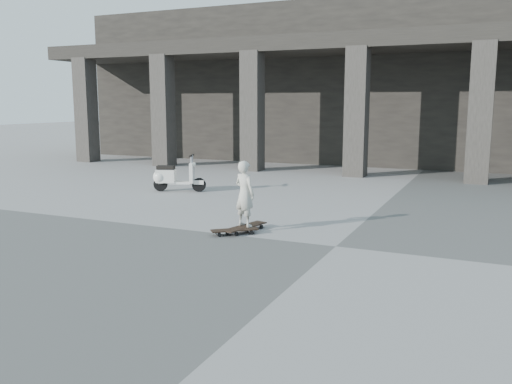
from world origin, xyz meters
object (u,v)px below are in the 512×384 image
at_px(longboard, 245,227).
at_px(child, 245,194).
at_px(scooter, 170,177).
at_px(skateboard_spare, 235,230).

height_order(longboard, child, child).
bearing_deg(child, longboard, 110.59).
bearing_deg(child, scooter, -20.89).
distance_m(longboard, scooter, 4.94).
distance_m(skateboard_spare, scooter, 5.09).
bearing_deg(skateboard_spare, child, 37.34).
relative_size(child, scooter, 0.88).
bearing_deg(skateboard_spare, scooter, 95.30).
distance_m(longboard, child, 0.62).
bearing_deg(scooter, child, -60.35).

